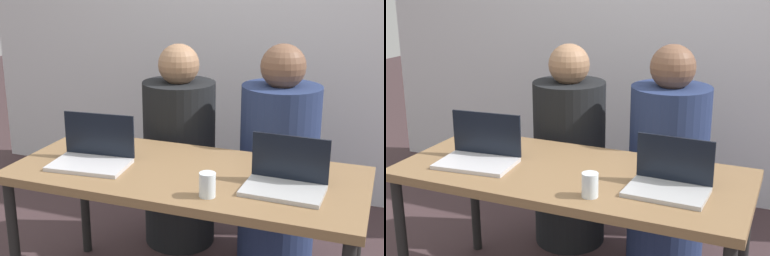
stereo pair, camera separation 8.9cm
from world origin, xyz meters
The scene contains 7 objects.
back_wall centered at (0.00, 1.57, 1.29)m, with size 4.50×0.10×2.57m, color silver.
desk centered at (0.00, 0.00, 0.64)m, with size 1.57×0.70×0.71m.
person_on_left centered at (-0.29, 0.62, 0.52)m, with size 0.50×0.50×1.18m.
person_on_right centered at (0.29, 0.62, 0.54)m, with size 0.42×0.42×1.21m.
laptop_front_left centered at (-0.43, -0.07, 0.75)m, with size 0.37×0.27×0.22m.
laptop_front_right centered at (0.45, -0.05, 0.75)m, with size 0.33×0.25×0.21m.
water_glass_right centered at (0.18, -0.23, 0.75)m, with size 0.07×0.07×0.10m.
Camera 2 is at (0.90, -2.03, 1.57)m, focal length 50.00 mm.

